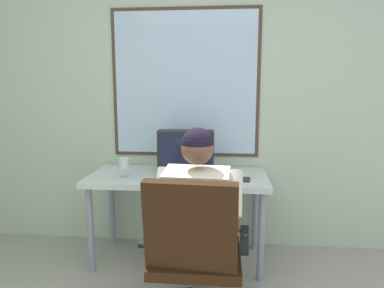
{
  "coord_description": "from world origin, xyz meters",
  "views": [
    {
      "loc": [
        0.17,
        -0.95,
        1.42
      ],
      "look_at": [
        -0.06,
        1.39,
        1.04
      ],
      "focal_mm": 32.93,
      "sensor_mm": 36.0,
      "label": 1
    }
  ],
  "objects_px": {
    "person_seated": "(200,215)",
    "cd_case": "(241,179)",
    "office_chair": "(194,247)",
    "crt_monitor": "(186,149)",
    "wine_glass": "(124,164)",
    "desk": "(178,184)"
  },
  "relations": [
    {
      "from": "desk",
      "to": "crt_monitor",
      "type": "relative_size",
      "value": 3.12
    },
    {
      "from": "desk",
      "to": "cd_case",
      "type": "xyz_separation_m",
      "value": [
        0.49,
        -0.11,
        0.08
      ]
    },
    {
      "from": "desk",
      "to": "cd_case",
      "type": "distance_m",
      "value": 0.51
    },
    {
      "from": "office_chair",
      "to": "crt_monitor",
      "type": "distance_m",
      "value": 0.99
    },
    {
      "from": "wine_glass",
      "to": "desk",
      "type": "bearing_deg",
      "value": 18.01
    },
    {
      "from": "crt_monitor",
      "to": "cd_case",
      "type": "bearing_deg",
      "value": -18.8
    },
    {
      "from": "person_seated",
      "to": "cd_case",
      "type": "distance_m",
      "value": 0.56
    },
    {
      "from": "person_seated",
      "to": "cd_case",
      "type": "xyz_separation_m",
      "value": [
        0.27,
        0.48,
        0.11
      ]
    },
    {
      "from": "desk",
      "to": "cd_case",
      "type": "bearing_deg",
      "value": -12.77
    },
    {
      "from": "office_chair",
      "to": "person_seated",
      "type": "relative_size",
      "value": 0.8
    },
    {
      "from": "crt_monitor",
      "to": "desk",
      "type": "bearing_deg",
      "value": -149.16
    },
    {
      "from": "office_chair",
      "to": "person_seated",
      "type": "height_order",
      "value": "person_seated"
    },
    {
      "from": "office_chair",
      "to": "wine_glass",
      "type": "relative_size",
      "value": 6.17
    },
    {
      "from": "crt_monitor",
      "to": "wine_glass",
      "type": "relative_size",
      "value": 2.94
    },
    {
      "from": "desk",
      "to": "office_chair",
      "type": "xyz_separation_m",
      "value": [
        0.2,
        -0.85,
        -0.12
      ]
    },
    {
      "from": "person_seated",
      "to": "crt_monitor",
      "type": "xyz_separation_m",
      "value": [
        -0.16,
        0.63,
        0.31
      ]
    },
    {
      "from": "person_seated",
      "to": "cd_case",
      "type": "relative_size",
      "value": 7.54
    },
    {
      "from": "cd_case",
      "to": "crt_monitor",
      "type": "bearing_deg",
      "value": 161.2
    },
    {
      "from": "cd_case",
      "to": "person_seated",
      "type": "bearing_deg",
      "value": -119.65
    },
    {
      "from": "person_seated",
      "to": "wine_glass",
      "type": "distance_m",
      "value": 0.8
    },
    {
      "from": "office_chair",
      "to": "person_seated",
      "type": "xyz_separation_m",
      "value": [
        0.01,
        0.26,
        0.09
      ]
    },
    {
      "from": "office_chair",
      "to": "cd_case",
      "type": "relative_size",
      "value": 6.01
    }
  ]
}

